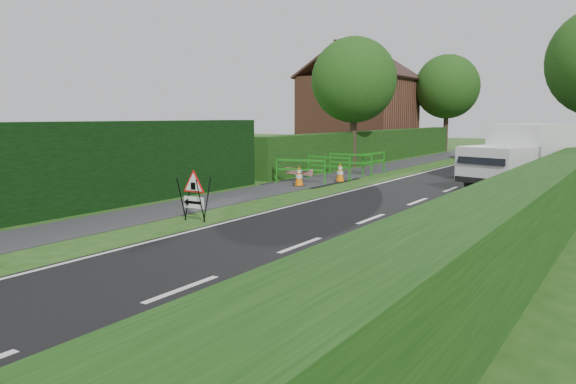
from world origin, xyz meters
The scene contains 21 objects.
ground centered at (0.00, 0.00, 0.00)m, with size 120.00×120.00×0.00m, color #1F4B15.
road_surface centered at (2.50, 35.00, 0.00)m, with size 6.00×90.00×0.02m, color black.
footpath centered at (-3.00, 35.00, 0.01)m, with size 2.00×90.00×0.02m, color #2D2D30.
hedge_west_near centered at (-5.00, 0.00, 0.00)m, with size 1.10×18.00×2.50m, color black.
hedge_west_far centered at (-5.00, 22.00, 0.00)m, with size 1.00×24.00×1.80m, color #14380F.
house_west centered at (-10.00, 30.00, 2.90)m, with size 7.50×7.40×7.88m.
tree_nw centered at (-4.60, 18.00, 4.48)m, with size 4.40×4.40×6.70m.
tree_fw centered at (-4.60, 34.00, 4.83)m, with size 4.80×4.80×7.24m.
triangle_sign centered at (-1.18, 1.84, 0.77)m, with size 0.80×0.80×1.10m.
works_van centered at (4.57, 13.29, 1.25)m, with size 3.47×5.51×2.36m.
traffic_cone_0 centered at (4.90, 11.19, 0.39)m, with size 0.38×0.38×0.79m.
traffic_cone_1 centered at (5.35, 12.96, 0.39)m, with size 0.38×0.38×0.79m.
traffic_cone_2 centered at (4.61, 16.57, 0.39)m, with size 0.38×0.38×0.79m.
traffic_cone_3 centered at (-2.66, 9.39, 0.39)m, with size 0.38×0.38×0.79m.
traffic_cone_4 centered at (-1.98, 11.47, 0.39)m, with size 0.38×0.38×0.79m.
ped_barrier_0 centered at (-3.07, 10.17, 0.63)m, with size 2.08×0.82×1.00m.
ped_barrier_1 centered at (-2.91, 12.20, 0.63)m, with size 2.07×0.40×1.00m.
ped_barrier_2 centered at (-2.88, 14.24, 0.63)m, with size 2.08×0.52×1.00m.
ped_barrier_3 centered at (-2.28, 15.46, 0.63)m, with size 0.53×2.08×1.00m.
redwhite_plank centered at (-3.29, 10.40, 0.00)m, with size 1.50×0.04×0.25m, color red.
hatchback_car centered at (1.38, 25.08, 0.65)m, with size 1.53×3.81×1.30m, color white.
Camera 1 is at (8.34, -8.64, 2.65)m, focal length 35.00 mm.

